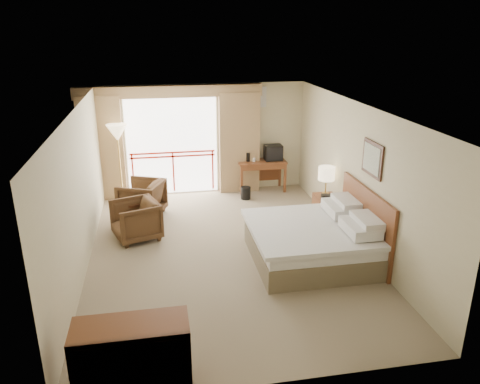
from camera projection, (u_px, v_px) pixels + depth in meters
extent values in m
plane|color=#817359|center=(226.00, 251.00, 8.81)|extent=(7.00, 7.00, 0.00)
plane|color=white|center=(225.00, 108.00, 7.90)|extent=(7.00, 7.00, 0.00)
plane|color=beige|center=(204.00, 139.00, 11.59)|extent=(5.00, 0.00, 5.00)
plane|color=beige|center=(274.00, 285.00, 5.12)|extent=(5.00, 0.00, 5.00)
plane|color=beige|center=(80.00, 192.00, 7.93)|extent=(0.00, 7.00, 7.00)
plane|color=beige|center=(357.00, 176.00, 8.78)|extent=(0.00, 7.00, 7.00)
plane|color=white|center=(172.00, 146.00, 11.49)|extent=(2.40, 0.00, 2.40)
cube|color=red|center=(173.00, 156.00, 11.56)|extent=(2.09, 0.03, 0.04)
cube|color=red|center=(173.00, 153.00, 11.52)|extent=(2.09, 0.03, 0.04)
cube|color=red|center=(133.00, 174.00, 11.53)|extent=(0.04, 0.03, 1.00)
cube|color=red|center=(174.00, 172.00, 11.69)|extent=(0.04, 0.03, 1.00)
cube|color=red|center=(213.00, 170.00, 11.86)|extent=(0.04, 0.03, 1.00)
cube|color=#8F6F4C|center=(102.00, 149.00, 11.07)|extent=(1.00, 0.26, 2.50)
cube|color=#8F6F4C|center=(239.00, 143.00, 11.63)|extent=(1.00, 0.26, 2.50)
cube|color=#8F6F4C|center=(170.00, 91.00, 10.94)|extent=(4.40, 0.22, 0.28)
cube|color=silver|center=(256.00, 97.00, 11.45)|extent=(0.50, 0.04, 0.50)
cube|color=brown|center=(311.00, 250.00, 8.44)|extent=(2.05, 2.00, 0.40)
cube|color=silver|center=(312.00, 235.00, 8.33)|extent=(2.01, 1.96, 0.22)
cube|color=silver|center=(309.00, 228.00, 8.28)|extent=(2.09, 2.06, 0.08)
cube|color=silver|center=(360.00, 228.00, 7.94)|extent=(0.50, 0.75, 0.18)
cube|color=silver|center=(340.00, 208.00, 8.77)|extent=(0.50, 0.75, 0.18)
cube|color=silver|center=(368.00, 221.00, 7.92)|extent=(0.40, 0.70, 0.14)
cube|color=silver|center=(347.00, 202.00, 8.75)|extent=(0.40, 0.70, 0.14)
cube|color=#602D17|center=(365.00, 223.00, 8.45)|extent=(0.06, 2.10, 1.30)
cube|color=black|center=(373.00, 159.00, 8.05)|extent=(0.03, 0.72, 0.60)
cube|color=silver|center=(371.00, 159.00, 8.04)|extent=(0.01, 0.60, 0.48)
cube|color=#602D17|center=(325.00, 210.00, 9.94)|extent=(0.45, 0.53, 0.63)
cylinder|color=tan|center=(325.00, 193.00, 9.87)|extent=(0.14, 0.14, 0.04)
cylinder|color=tan|center=(326.00, 185.00, 9.81)|extent=(0.03, 0.03, 0.36)
cylinder|color=#FFE5B2|center=(327.00, 173.00, 9.72)|extent=(0.34, 0.34, 0.28)
cube|color=black|center=(326.00, 197.00, 9.68)|extent=(0.22, 0.18, 0.09)
cube|color=#602D17|center=(261.00, 161.00, 11.79)|extent=(1.21, 0.59, 0.05)
cube|color=#602D17|center=(242.00, 181.00, 11.60)|extent=(0.06, 0.06, 0.75)
cube|color=#602D17|center=(285.00, 178.00, 11.79)|extent=(0.06, 0.06, 0.75)
cube|color=#602D17|center=(238.00, 175.00, 12.07)|extent=(0.06, 0.06, 0.75)
cube|color=#602D17|center=(280.00, 172.00, 12.26)|extent=(0.06, 0.06, 0.75)
cube|color=#602D17|center=(259.00, 170.00, 12.13)|extent=(1.11, 0.03, 0.56)
cube|color=#602D17|center=(264.00, 168.00, 11.58)|extent=(1.11, 0.03, 0.12)
cube|color=black|center=(273.00, 153.00, 11.77)|extent=(0.43, 0.33, 0.39)
cube|color=black|center=(275.00, 154.00, 11.62)|extent=(0.39, 0.02, 0.31)
cylinder|color=black|center=(248.00, 157.00, 11.69)|extent=(0.11, 0.11, 0.23)
cylinder|color=white|center=(254.00, 160.00, 11.69)|extent=(0.08, 0.08, 0.10)
cylinder|color=black|center=(246.00, 193.00, 11.41)|extent=(0.26, 0.26, 0.30)
imported|color=#402816|center=(143.00, 215.00, 10.47)|extent=(1.16, 1.14, 0.81)
imported|color=#402816|center=(137.00, 238.00, 9.36)|extent=(1.08, 1.06, 0.78)
cylinder|color=black|center=(132.00, 202.00, 9.69)|extent=(0.53, 0.53, 0.04)
cylinder|color=black|center=(133.00, 214.00, 9.78)|extent=(0.06, 0.06, 0.53)
cylinder|color=black|center=(134.00, 226.00, 9.87)|extent=(0.38, 0.38, 0.03)
imported|color=white|center=(132.00, 201.00, 9.68)|extent=(0.23, 0.25, 0.02)
cylinder|color=tan|center=(123.00, 201.00, 11.27)|extent=(0.31, 0.31, 0.03)
cylinder|color=tan|center=(120.00, 169.00, 11.00)|extent=(0.03, 0.03, 1.64)
cone|color=#FFE5B2|center=(117.00, 133.00, 10.70)|extent=(0.48, 0.48, 0.38)
cube|color=#602D17|center=(133.00, 357.00, 5.37)|extent=(1.32, 0.55, 0.88)
cube|color=black|center=(132.00, 373.00, 5.12)|extent=(1.21, 0.02, 0.77)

